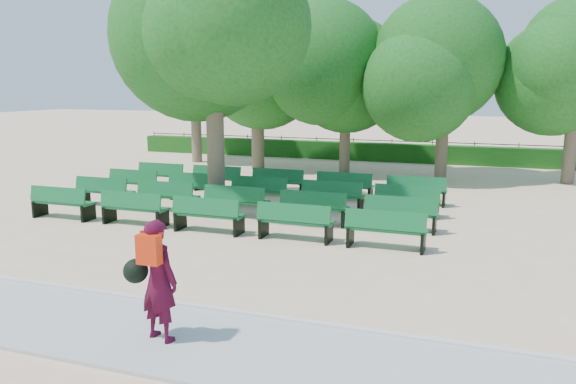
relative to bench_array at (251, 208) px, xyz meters
The scene contains 9 objects.
ground 1.67m from the bench_array, 44.93° to the right, with size 120.00×120.00×0.00m, color beige.
paving 8.66m from the bench_array, 82.15° to the right, with size 30.00×2.20×0.06m, color #AFAFAA.
curb 7.52m from the bench_array, 80.96° to the right, with size 30.00×0.12×0.10m, color silver.
hedge 12.88m from the bench_array, 84.73° to the left, with size 26.00×0.70×0.90m, color #174E14.
fence 13.27m from the bench_array, 84.89° to the left, with size 26.00×0.10×1.02m, color black, non-canonical shape.
tree_line 8.90m from the bench_array, 82.36° to the left, with size 21.80×6.80×7.04m, color #1A5C1B, non-canonical shape.
bench_array is the anchor object (origin of this frame).
tree_among 4.52m from the bench_array, 153.08° to the right, with size 4.91×4.91×6.73m.
person 9.04m from the bench_array, 75.57° to the right, with size 0.90×0.59×1.83m.
Camera 1 is at (5.45, -14.24, 3.77)m, focal length 35.00 mm.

